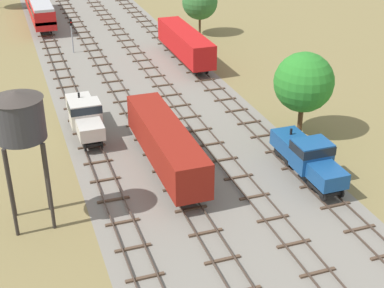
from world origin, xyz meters
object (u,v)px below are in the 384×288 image
Objects in this scene: shunter_loco_centre_nearest at (308,156)px; shunter_loco_far_left_mid at (85,114)px; freight_boxcar_centre_midfar at (185,42)px; water_tower at (19,118)px; freight_boxcar_left_near at (166,143)px; signal_post_nearest at (72,31)px; diesel_railcar_far_left_far at (39,5)px.

shunter_loco_centre_nearest is 1.00× the size of shunter_loco_far_left_mid.
freight_boxcar_centre_midfar is 1.45× the size of water_tower.
freight_boxcar_left_near is 3.10× the size of signal_post_nearest.
freight_boxcar_left_near is 12.59m from water_tower.
shunter_loco_centre_nearest and shunter_loco_far_left_mid have the same top height.
shunter_loco_centre_nearest is at bearing -90.01° from freight_boxcar_centre_midfar.
freight_boxcar_left_near is 33.09m from signal_post_nearest.
diesel_railcar_far_left_far is 17.31m from signal_post_nearest.
water_tower is (-5.68, -54.02, 5.27)m from diesel_railcar_far_left_far.
shunter_loco_far_left_mid is 1.87× the size of signal_post_nearest.
freight_boxcar_centre_midfar is at bearing -59.33° from diesel_railcar_far_left_far.
signal_post_nearest is at bearing 94.33° from freight_boxcar_left_near.
shunter_loco_centre_nearest is at bearing -41.84° from shunter_loco_far_left_mid.
shunter_loco_far_left_mid is (-14.96, 13.39, 0.00)m from shunter_loco_centre_nearest.
signal_post_nearest is (-12.46, 37.88, 0.90)m from shunter_loco_centre_nearest.
shunter_loco_centre_nearest is at bearing -2.73° from water_tower.
water_tower reaches higher than diesel_railcar_far_left_far.
shunter_loco_centre_nearest is 1.87× the size of signal_post_nearest.
shunter_loco_far_left_mid is at bearing 65.39° from water_tower.
freight_boxcar_left_near is at bearing -84.31° from diesel_railcar_far_left_far.
water_tower is at bearing -96.00° from diesel_railcar_far_left_far.
diesel_railcar_far_left_far is at bearing 98.28° from signal_post_nearest.
freight_boxcar_left_near is at bearing 20.10° from water_tower.
water_tower reaches higher than signal_post_nearest.
diesel_railcar_far_left_far is (-14.96, 25.23, 0.15)m from freight_boxcar_centre_midfar.
freight_boxcar_left_near is at bearing -111.83° from freight_boxcar_centre_midfar.
freight_boxcar_left_near reaches higher than shunter_loco_far_left_mid.
signal_post_nearest is at bearing 84.19° from shunter_loco_far_left_mid.
shunter_loco_far_left_mid is 0.41× the size of diesel_railcar_far_left_far.
shunter_loco_centre_nearest is at bearing -26.13° from freight_boxcar_left_near.
shunter_loco_centre_nearest is 0.60× the size of freight_boxcar_left_near.
signal_post_nearest is (2.49, 24.49, 0.90)m from shunter_loco_far_left_mid.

